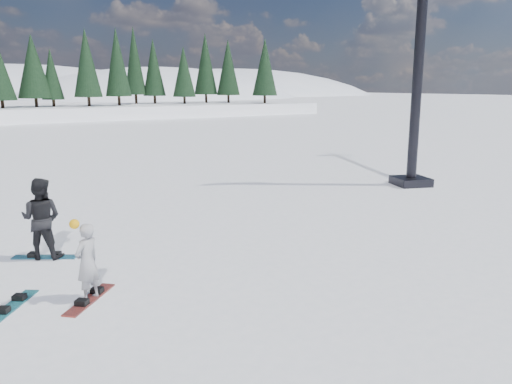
% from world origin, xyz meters
% --- Properties ---
extents(ground, '(420.00, 420.00, 0.00)m').
position_xyz_m(ground, '(0.00, 0.00, 0.00)').
color(ground, white).
rests_on(ground, ground).
extents(lift_tower, '(2.37, 1.68, 8.78)m').
position_xyz_m(lift_tower, '(14.01, 3.14, 3.57)').
color(lift_tower, black).
rests_on(lift_tower, ground).
extents(snowboarder_woman, '(0.66, 0.61, 1.66)m').
position_xyz_m(snowboarder_woman, '(-0.04, -1.38, 0.77)').
color(snowboarder_woman, '#ACACB2').
rests_on(snowboarder_woman, ground).
extents(snowboarder_man, '(1.19, 1.13, 1.93)m').
position_xyz_m(snowboarder_man, '(-0.35, 1.64, 0.97)').
color(snowboarder_man, black).
rests_on(snowboarder_man, ground).
extents(snowboard_woman, '(1.23, 1.29, 0.03)m').
position_xyz_m(snowboard_woman, '(-0.04, -1.38, 0.01)').
color(snowboard_woman, maroon).
rests_on(snowboard_woman, ground).
extents(snowboard_man, '(1.43, 1.01, 0.03)m').
position_xyz_m(snowboard_man, '(-0.35, 1.64, 0.01)').
color(snowboard_man, '#1A7092').
rests_on(snowboard_man, ground).
extents(snowboard_loose_a, '(1.11, 1.38, 0.03)m').
position_xyz_m(snowboard_loose_a, '(-1.35, -0.94, 0.01)').
color(snowboard_loose_a, teal).
rests_on(snowboard_loose_a, ground).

